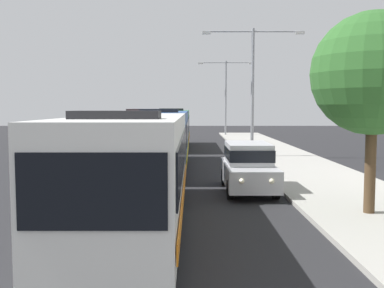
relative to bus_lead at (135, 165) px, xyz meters
name	(u,v)px	position (x,y,z in m)	size (l,w,h in m)	color
bus_lead	(135,165)	(0.00, 0.00, 0.00)	(2.58, 11.13, 3.21)	silver
bus_second_in_line	(162,137)	(0.00, 11.88, 0.00)	(2.58, 11.59, 3.21)	#284C8C
bus_middle	(171,127)	(0.00, 24.41, 0.00)	(2.58, 10.88, 3.21)	#33724C
white_suv	(246,165)	(3.70, 5.13, -0.66)	(1.86, 4.74, 1.90)	#B7B7BC
box_truck_oncoming	(140,124)	(-3.30, 30.85, 0.02)	(2.35, 7.76, 3.15)	maroon
streetlamp_mid	(250,78)	(5.40, 16.79, 3.50)	(6.49, 0.28, 8.14)	gray
streetlamp_far	(224,90)	(5.40, 39.88, 3.66)	(6.36, 0.28, 8.46)	gray
roadside_tree	(371,74)	(6.79, 0.93, 2.55)	(3.60, 3.60, 5.91)	#4C3823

